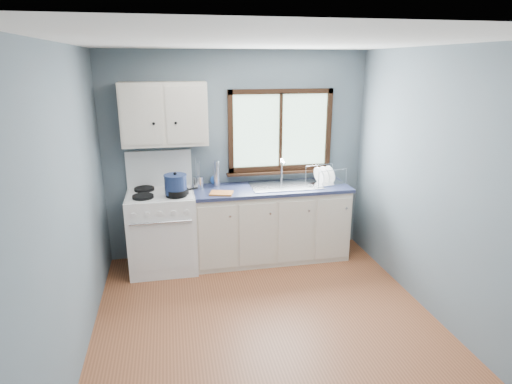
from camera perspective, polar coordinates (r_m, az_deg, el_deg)
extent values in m
cube|color=brown|center=(4.14, 1.89, -17.92)|extent=(3.20, 3.60, 0.02)
cube|color=white|center=(3.40, 2.32, 19.54)|extent=(3.20, 3.60, 0.02)
cube|color=slate|center=(5.29, -2.50, 4.85)|extent=(3.20, 0.02, 2.50)
cube|color=slate|center=(2.02, 14.65, -16.76)|extent=(3.20, 0.02, 2.50)
cube|color=slate|center=(3.57, -23.93, -2.58)|extent=(0.02, 3.60, 2.50)
cube|color=slate|center=(4.24, 23.78, 0.34)|extent=(0.02, 3.60, 2.50)
cube|color=white|center=(5.13, -12.34, -5.16)|extent=(0.76, 0.65, 0.92)
cube|color=white|center=(5.22, -12.78, 3.03)|extent=(0.76, 0.05, 0.44)
cube|color=silver|center=(4.98, -12.67, -0.19)|extent=(0.72, 0.59, 0.01)
cylinder|color=black|center=(4.84, -14.84, -0.60)|extent=(0.23, 0.23, 0.03)
cylinder|color=black|center=(4.83, -10.58, -0.35)|extent=(0.23, 0.23, 0.03)
cylinder|color=black|center=(5.13, -14.68, 0.39)|extent=(0.23, 0.23, 0.03)
cylinder|color=black|center=(5.12, -10.65, 0.62)|extent=(0.23, 0.23, 0.03)
cylinder|color=silver|center=(4.72, -12.55, -4.01)|extent=(0.66, 0.02, 0.02)
cube|color=silver|center=(4.86, -12.32, -7.22)|extent=(0.66, 0.01, 0.55)
cube|color=beige|center=(5.29, 1.97, -4.32)|extent=(1.85, 0.60, 0.88)
cube|color=black|center=(5.46, 1.88, -8.16)|extent=(1.85, 0.54, 0.08)
cube|color=#1D2441|center=(5.14, 2.03, 0.47)|extent=(1.89, 0.64, 0.04)
cube|color=silver|center=(5.18, 3.97, 0.82)|extent=(0.84, 0.46, 0.01)
cube|color=silver|center=(5.15, 1.80, -0.08)|extent=(0.36, 0.40, 0.14)
cube|color=silver|center=(5.25, 6.06, 0.18)|extent=(0.36, 0.40, 0.14)
cylinder|color=silver|center=(5.33, 3.43, 2.82)|extent=(0.02, 0.02, 0.28)
cylinder|color=silver|center=(5.23, 3.65, 4.02)|extent=(0.02, 0.16, 0.02)
sphere|color=silver|center=(5.30, 3.46, 4.29)|extent=(0.04, 0.04, 0.04)
cube|color=#9EC6A8|center=(5.32, 3.25, 8.20)|extent=(1.22, 0.01, 0.92)
cube|color=black|center=(5.26, 3.39, 13.24)|extent=(1.30, 0.05, 0.06)
cube|color=black|center=(5.40, 3.22, 3.23)|extent=(1.30, 0.05, 0.06)
cube|color=black|center=(5.19, -3.41, 7.96)|extent=(0.06, 0.05, 1.00)
cube|color=black|center=(5.50, 9.63, 8.26)|extent=(0.06, 0.05, 1.00)
cube|color=black|center=(5.31, 3.30, 8.17)|extent=(0.03, 0.05, 0.92)
cube|color=black|center=(5.38, 3.29, 2.64)|extent=(1.36, 0.10, 0.03)
cube|color=beige|center=(4.96, -12.13, 10.14)|extent=(0.95, 0.32, 0.70)
cube|color=beige|center=(4.81, -15.01, 9.73)|extent=(0.44, 0.01, 0.62)
cube|color=beige|center=(4.80, -9.27, 10.07)|extent=(0.44, 0.01, 0.62)
sphere|color=black|center=(4.80, -13.50, 8.86)|extent=(0.03, 0.03, 0.03)
sphere|color=black|center=(4.80, -10.66, 9.03)|extent=(0.03, 0.03, 0.03)
cylinder|color=black|center=(4.80, -10.44, 0.05)|extent=(0.33, 0.33, 0.05)
cube|color=black|center=(4.88, -8.55, 0.42)|extent=(0.14, 0.08, 0.01)
cylinder|color=navy|center=(4.79, -10.67, 0.97)|extent=(0.24, 0.24, 0.20)
cylinder|color=navy|center=(4.76, -10.74, 2.20)|extent=(0.25, 0.25, 0.01)
sphere|color=black|center=(4.76, -10.75, 2.42)|extent=(0.04, 0.04, 0.04)
cylinder|color=silver|center=(5.09, -7.68, 1.26)|extent=(0.12, 0.12, 0.14)
cylinder|color=silver|center=(5.07, -7.54, 2.93)|extent=(0.01, 0.01, 0.21)
cylinder|color=silver|center=(5.07, -7.98, 3.13)|extent=(0.01, 0.01, 0.25)
cylinder|color=silver|center=(5.04, -7.73, 2.73)|extent=(0.01, 0.01, 0.19)
cylinder|color=silver|center=(5.14, -5.29, 2.43)|extent=(0.08, 0.08, 0.31)
imported|color=blue|center=(5.22, -5.58, 2.38)|extent=(0.11, 0.11, 0.26)
cube|color=#C36E2F|center=(4.87, -4.63, -0.15)|extent=(0.29, 0.25, 0.02)
cube|color=silver|center=(5.36, 9.23, 1.26)|extent=(0.48, 0.40, 0.01)
cylinder|color=silver|center=(5.11, 8.36, 1.59)|extent=(0.01, 0.01, 0.20)
cylinder|color=silver|center=(5.34, 11.92, 2.05)|extent=(0.01, 0.01, 0.20)
cylinder|color=silver|center=(5.35, 6.63, 2.36)|extent=(0.01, 0.01, 0.20)
cylinder|color=silver|center=(5.57, 10.11, 2.77)|extent=(0.01, 0.01, 0.20)
cylinder|color=silver|center=(5.20, 10.24, 2.88)|extent=(0.39, 0.10, 0.01)
cylinder|color=silver|center=(5.43, 8.45, 3.58)|extent=(0.39, 0.10, 0.01)
cylinder|color=white|center=(5.28, 8.39, 2.20)|extent=(0.11, 0.22, 0.22)
cylinder|color=white|center=(5.33, 9.10, 2.29)|extent=(0.11, 0.22, 0.22)
cylinder|color=white|center=(5.37, 9.80, 2.37)|extent=(0.11, 0.22, 0.22)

